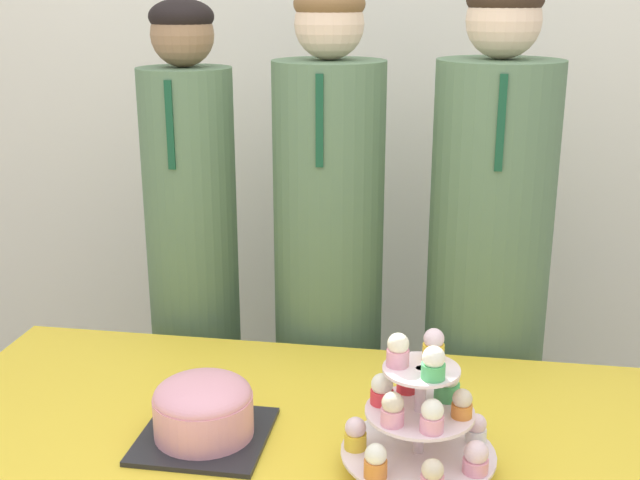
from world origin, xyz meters
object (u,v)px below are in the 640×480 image
at_px(student_2, 485,315).
at_px(student_1, 328,306).
at_px(cupcake_stand, 420,414).
at_px(round_cake, 203,409).
at_px(student_0, 195,300).

bearing_deg(student_2, student_1, -180.00).
height_order(cupcake_stand, student_2, student_2).
xyz_separation_m(round_cake, cupcake_stand, (0.42, -0.05, 0.05)).
relative_size(round_cake, student_1, 0.16).
bearing_deg(student_2, round_cake, -130.40).
relative_size(round_cake, cupcake_stand, 0.88).
distance_m(cupcake_stand, student_2, 0.73).
height_order(round_cake, student_0, student_0).
bearing_deg(student_2, cupcake_stand, -101.16).
xyz_separation_m(student_1, student_2, (0.42, 0.00, 0.00)).
distance_m(round_cake, student_1, 0.68).
bearing_deg(student_0, round_cake, -70.65).
distance_m(round_cake, cupcake_stand, 0.43).
distance_m(student_0, student_1, 0.38).
bearing_deg(student_1, round_cake, -102.38).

